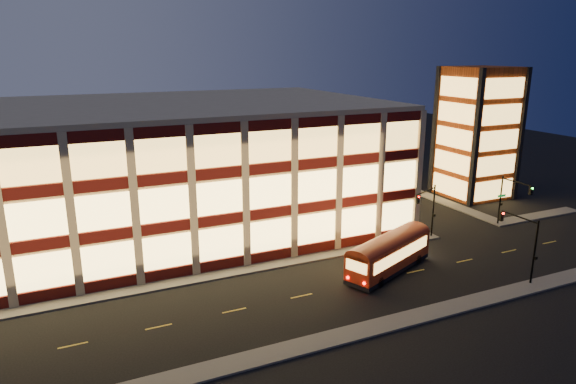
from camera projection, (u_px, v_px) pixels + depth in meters
name	position (u px, v px, depth m)	size (l,w,h in m)	color
ground	(234.00, 277.00, 47.09)	(200.00, 200.00, 0.00)	black
sidewalk_office_south	(199.00, 278.00, 46.73)	(54.00, 2.00, 0.15)	#514F4C
sidewalk_office_east	(351.00, 200.00, 71.23)	(2.00, 30.00, 0.15)	#514F4C
sidewalk_tower_south	(535.00, 216.00, 64.09)	(14.00, 2.00, 0.15)	#514F4C
sidewalk_tower_west	(415.00, 191.00, 75.67)	(2.00, 30.00, 0.15)	#514F4C
sidewalk_near	(294.00, 348.00, 35.69)	(100.00, 2.00, 0.15)	#514F4C
office_building	(160.00, 166.00, 58.78)	(50.45, 30.45, 14.50)	tan
stair_tower	(477.00, 133.00, 71.28)	(8.60, 8.60, 18.00)	#8C3814
traffic_signal_far	(428.00, 204.00, 55.16)	(3.79, 1.87, 6.00)	black
traffic_signal_right	(511.00, 194.00, 58.97)	(1.20, 4.37, 6.00)	black
traffic_signal_near	(522.00, 235.00, 45.82)	(0.32, 4.45, 6.00)	black
trolley_bus	(389.00, 252.00, 47.75)	(10.83, 6.66, 3.61)	#982108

